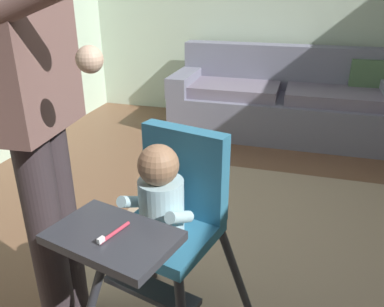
% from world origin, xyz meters
% --- Properties ---
extents(ground, '(6.18, 6.68, 0.10)m').
position_xyz_m(ground, '(0.00, 0.00, -0.05)').
color(ground, brown).
extents(area_rug, '(2.20, 2.81, 0.01)m').
position_xyz_m(area_rug, '(0.21, -0.34, 0.00)').
color(area_rug, gray).
rests_on(area_rug, ground).
extents(couch, '(2.21, 0.86, 0.86)m').
position_xyz_m(couch, '(-0.00, 2.05, 0.33)').
color(couch, slate).
rests_on(couch, ground).
extents(high_chair, '(0.73, 0.82, 0.94)m').
position_xyz_m(high_chair, '(-0.27, -0.75, 0.65)').
color(high_chair, '#31333B').
rests_on(high_chair, ground).
extents(adult_standing, '(0.54, 0.50, 1.73)m').
position_xyz_m(adult_standing, '(-0.75, -0.79, 0.98)').
color(adult_standing, '#352B2F').
rests_on(adult_standing, ground).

